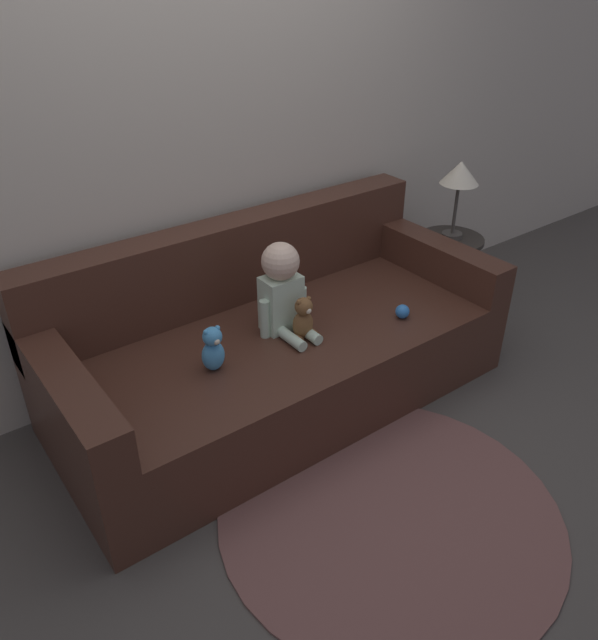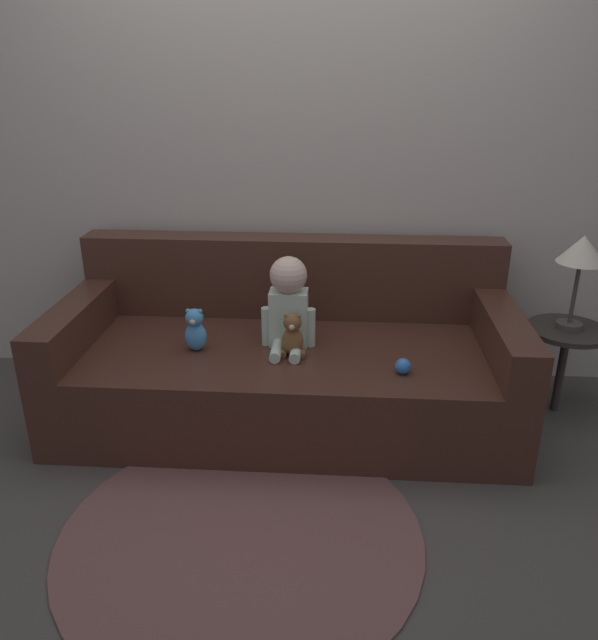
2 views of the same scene
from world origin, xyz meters
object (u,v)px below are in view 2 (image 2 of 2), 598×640
(plush_toy_side, at_px, (195,330))
(toy_ball, at_px, (403,366))
(person_baby, at_px, (288,303))
(teddy_bear_brown, at_px, (293,336))
(couch, at_px, (287,361))
(side_table, at_px, (576,288))

(plush_toy_side, relative_size, toy_ball, 3.03)
(plush_toy_side, height_order, toy_ball, plush_toy_side)
(toy_ball, bearing_deg, person_baby, 152.97)
(person_baby, bearing_deg, teddy_bear_brown, -76.59)
(couch, relative_size, person_baby, 5.02)
(toy_ball, bearing_deg, couch, 148.72)
(couch, height_order, plush_toy_side, couch)
(plush_toy_side, bearing_deg, toy_ball, -10.21)
(plush_toy_side, bearing_deg, person_baby, 12.62)
(couch, xyz_separation_m, toy_ball, (0.53, -0.32, 0.15))
(couch, height_order, toy_ball, couch)
(teddy_bear_brown, relative_size, side_table, 0.23)
(couch, relative_size, plush_toy_side, 10.37)
(plush_toy_side, bearing_deg, teddy_bear_brown, -3.30)
(teddy_bear_brown, bearing_deg, person_baby, 103.41)
(toy_ball, relative_size, side_table, 0.08)
(plush_toy_side, distance_m, toy_ball, 0.97)
(couch, xyz_separation_m, person_baby, (0.01, -0.06, 0.33))
(plush_toy_side, xyz_separation_m, side_table, (1.78, 0.26, 0.16))
(person_baby, xyz_separation_m, teddy_bear_brown, (0.03, -0.12, -0.11))
(teddy_bear_brown, distance_m, plush_toy_side, 0.46)
(toy_ball, height_order, side_table, side_table)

